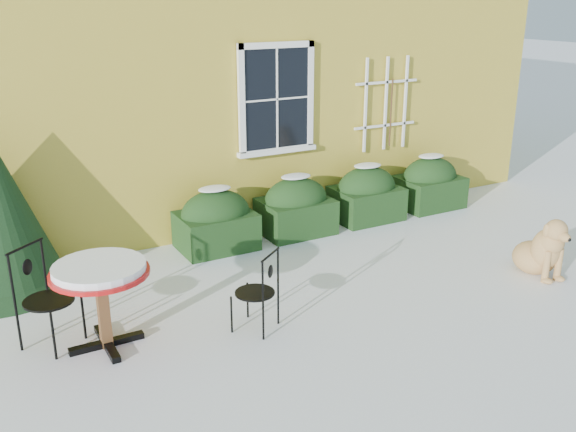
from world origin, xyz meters
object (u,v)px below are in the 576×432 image
bistro_table (100,279)px  dog (542,251)px  patio_chair_near (258,291)px  patio_chair_far (45,297)px

bistro_table → dog: 5.43m
patio_chair_near → dog: patio_chair_near is taller
bistro_table → dog: size_ratio=1.09×
patio_chair_near → patio_chair_far: 2.17m
patio_chair_near → patio_chair_far: bearing=-58.2°
bistro_table → patio_chair_far: 0.64m
patio_chair_far → dog: size_ratio=1.18×
patio_chair_near → dog: size_ratio=1.00×
bistro_table → patio_chair_far: patio_chair_far is taller
patio_chair_far → dog: (5.82, -1.28, -0.20)m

